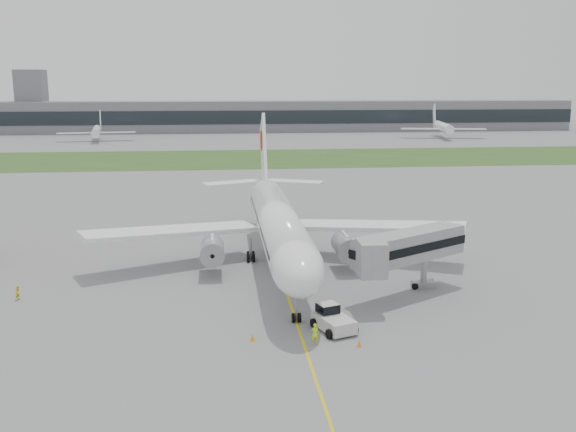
{
  "coord_description": "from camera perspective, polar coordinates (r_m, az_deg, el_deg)",
  "views": [
    {
      "loc": [
        -7.1,
        -72.44,
        22.46
      ],
      "look_at": [
        1.05,
        2.0,
        6.82
      ],
      "focal_mm": 40.0,
      "sensor_mm": 36.0,
      "label": 1
    }
  ],
  "objects": [
    {
      "name": "safety_cone_left",
      "position": [
        57.83,
        -3.19,
        -10.74
      ],
      "size": [
        0.44,
        0.44,
        0.61
      ],
      "primitive_type": "cone",
      "color": "orange",
      "rests_on": "ground"
    },
    {
      "name": "jet_bridge",
      "position": [
        68.87,
        10.3,
        -2.85
      ],
      "size": [
        14.19,
        11.23,
        7.11
      ],
      "rotation": [
        0.0,
        0.0,
        0.54
      ],
      "color": "gray",
      "rests_on": "ground"
    },
    {
      "name": "control_tower",
      "position": [
        316.32,
        -21.59,
        6.91
      ],
      "size": [
        12.0,
        12.0,
        56.0
      ],
      "primitive_type": null,
      "color": "gray",
      "rests_on": "ground"
    },
    {
      "name": "distant_aircraft_right",
      "position": [
        272.45,
        13.59,
        6.74
      ],
      "size": [
        38.9,
        35.65,
        13.06
      ],
      "primitive_type": null,
      "rotation": [
        0.0,
        0.0,
        -0.18
      ],
      "color": "white",
      "rests_on": "ground"
    },
    {
      "name": "ground",
      "position": [
        76.17,
        -0.63,
        -5.35
      ],
      "size": [
        600.0,
        600.0,
        0.0
      ],
      "primitive_type": "plane",
      "color": "gray",
      "rests_on": "ground"
    },
    {
      "name": "ground_crew_near",
      "position": [
        56.86,
        2.41,
        -10.42
      ],
      "size": [
        0.71,
        0.46,
        1.93
      ],
      "primitive_type": "imported",
      "rotation": [
        0.0,
        0.0,
        3.14
      ],
      "color": "#C7F128",
      "rests_on": "ground"
    },
    {
      "name": "safety_cone_right",
      "position": [
        56.85,
        6.34,
        -11.23
      ],
      "size": [
        0.42,
        0.42,
        0.57
      ],
      "primitive_type": "cone",
      "color": "orange",
      "rests_on": "ground"
    },
    {
      "name": "grass_strip",
      "position": [
        193.87,
        -4.13,
        5.12
      ],
      "size": [
        600.0,
        50.0,
        0.02
      ],
      "primitive_type": "cube",
      "color": "#26491B",
      "rests_on": "ground"
    },
    {
      "name": "pushback_tug",
      "position": [
        60.11,
        3.95,
        -9.11
      ],
      "size": [
        4.12,
        4.99,
        2.26
      ],
      "rotation": [
        0.0,
        0.0,
        0.35
      ],
      "color": "silver",
      "rests_on": "ground"
    },
    {
      "name": "airliner",
      "position": [
        79.43,
        -0.98,
        -0.41
      ],
      "size": [
        48.13,
        53.95,
        17.88
      ],
      "color": "white",
      "rests_on": "ground"
    },
    {
      "name": "apron_markings",
      "position": [
        71.43,
        -0.23,
        -6.53
      ],
      "size": [
        70.0,
        70.0,
        0.04
      ],
      "primitive_type": null,
      "color": "gold",
      "rests_on": "ground"
    },
    {
      "name": "terminal_building",
      "position": [
        302.79,
        -4.96,
        8.83
      ],
      "size": [
        320.0,
        22.3,
        14.0
      ],
      "color": "gray",
      "rests_on": "ground"
    },
    {
      "name": "distant_aircraft_left",
      "position": [
        261.94,
        -16.62,
        6.39
      ],
      "size": [
        32.97,
        30.05,
        11.27
      ],
      "primitive_type": null,
      "rotation": [
        0.0,
        0.0,
        0.15
      ],
      "color": "white",
      "rests_on": "ground"
    },
    {
      "name": "ground_crew_far",
      "position": [
        73.59,
        -22.84,
        -6.3
      ],
      "size": [
        0.91,
        0.95,
        1.55
      ],
      "primitive_type": "imported",
      "rotation": [
        0.0,
        0.0,
        0.99
      ],
      "color": "#FFFA2A",
      "rests_on": "ground"
    }
  ]
}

